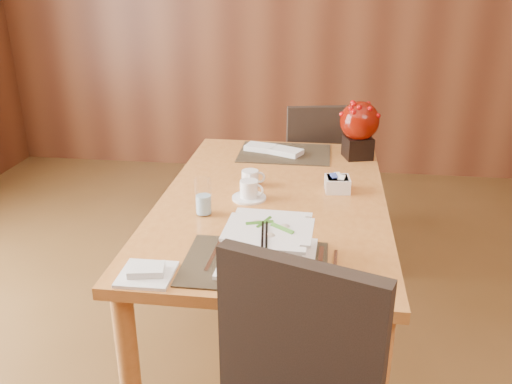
# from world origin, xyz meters

# --- Properties ---
(dining_table) EXTENTS (0.90, 1.50, 0.75)m
(dining_table) POSITION_xyz_m (0.00, 0.60, 0.65)
(dining_table) COLOR #C57936
(dining_table) RESTS_ON ground
(placemat_near) EXTENTS (0.45, 0.33, 0.01)m
(placemat_near) POSITION_xyz_m (0.00, 0.05, 0.75)
(placemat_near) COLOR black
(placemat_near) RESTS_ON dining_table
(placemat_far) EXTENTS (0.45, 0.33, 0.01)m
(placemat_far) POSITION_xyz_m (0.00, 1.15, 0.75)
(placemat_far) COLOR black
(placemat_far) RESTS_ON dining_table
(soup_setting) EXTENTS (0.30, 0.30, 0.12)m
(soup_setting) POSITION_xyz_m (0.04, 0.07, 0.81)
(soup_setting) COLOR white
(soup_setting) RESTS_ON dining_table
(coffee_cup) EXTENTS (0.14, 0.14, 0.08)m
(coffee_cup) POSITION_xyz_m (-0.09, 0.56, 0.78)
(coffee_cup) COLOR white
(coffee_cup) RESTS_ON dining_table
(water_glass) EXTENTS (0.07, 0.07, 0.14)m
(water_glass) POSITION_xyz_m (-0.24, 0.39, 0.82)
(water_glass) COLOR white
(water_glass) RESTS_ON dining_table
(creamer_jug) EXTENTS (0.10, 0.10, 0.07)m
(creamer_jug) POSITION_xyz_m (-0.11, 0.71, 0.78)
(creamer_jug) COLOR white
(creamer_jug) RESTS_ON dining_table
(sugar_caddy) EXTENTS (0.11, 0.11, 0.06)m
(sugar_caddy) POSITION_xyz_m (0.26, 0.70, 0.78)
(sugar_caddy) COLOR white
(sugar_caddy) RESTS_ON dining_table
(berry_decor) EXTENTS (0.19, 0.19, 0.28)m
(berry_decor) POSITION_xyz_m (0.36, 1.14, 0.91)
(berry_decor) COLOR black
(berry_decor) RESTS_ON dining_table
(napkins_far) EXTENTS (0.31, 0.20, 0.03)m
(napkins_far) POSITION_xyz_m (-0.05, 1.15, 0.77)
(napkins_far) COLOR white
(napkins_far) RESTS_ON dining_table
(bread_plate) EXTENTS (0.16, 0.16, 0.01)m
(bread_plate) POSITION_xyz_m (-0.31, -0.06, 0.76)
(bread_plate) COLOR white
(bread_plate) RESTS_ON dining_table
(far_chair) EXTENTS (0.51, 0.51, 0.93)m
(far_chair) POSITION_xyz_m (0.17, 1.55, 0.52)
(far_chair) COLOR black
(far_chair) RESTS_ON ground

